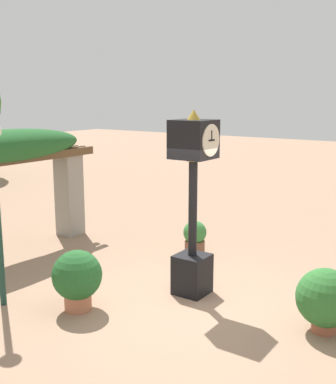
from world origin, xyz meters
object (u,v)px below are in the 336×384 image
at_px(potted_plant_near_right, 77,277).
at_px(pedestal_clock, 193,199).
at_px(potted_plant_near_left, 325,299).
at_px(potted_plant_far_left, 195,237).

bearing_deg(potted_plant_near_right, pedestal_clock, -35.81).
bearing_deg(potted_plant_near_left, potted_plant_far_left, 60.65).
bearing_deg(pedestal_clock, potted_plant_near_left, -92.41).
distance_m(pedestal_clock, potted_plant_far_left, 2.41).
bearing_deg(pedestal_clock, potted_plant_near_right, 144.19).
relative_size(pedestal_clock, potted_plant_near_left, 3.31).
xyz_separation_m(pedestal_clock, potted_plant_near_right, (-1.58, 1.14, -1.12)).
relative_size(potted_plant_near_left, potted_plant_far_left, 1.28).
relative_size(potted_plant_near_right, potted_plant_far_left, 1.32).
height_order(potted_plant_near_left, potted_plant_far_left, potted_plant_near_left).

